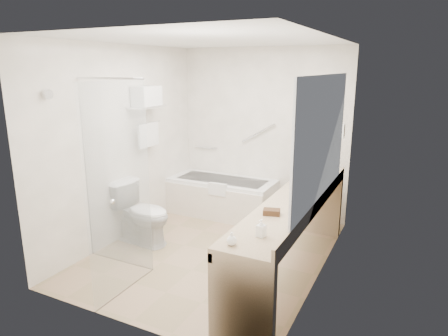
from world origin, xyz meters
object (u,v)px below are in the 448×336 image
at_px(bathtub, 222,196).
at_px(toilet, 142,213).
at_px(amenity_basket, 272,212).
at_px(water_bottle_left, 314,169).
at_px(vanity_counter, 292,221).

xyz_separation_m(bathtub, toilet, (-0.45, -1.39, 0.12)).
bearing_deg(toilet, bathtub, -12.83).
relative_size(amenity_basket, water_bottle_left, 0.96).
distance_m(toilet, amenity_basket, 2.01).
bearing_deg(water_bottle_left, amenity_basket, -89.88).
relative_size(vanity_counter, water_bottle_left, 16.28).
xyz_separation_m(toilet, water_bottle_left, (1.89, 1.18, 0.53)).
bearing_deg(bathtub, water_bottle_left, -8.22).
bearing_deg(bathtub, toilet, -107.96).
bearing_deg(toilet, water_bottle_left, -52.91).
distance_m(bathtub, amenity_basket, 2.41).
distance_m(amenity_basket, water_bottle_left, 1.62).
relative_size(vanity_counter, toilet, 3.37).
relative_size(toilet, amenity_basket, 5.05).
distance_m(vanity_counter, water_bottle_left, 1.22).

